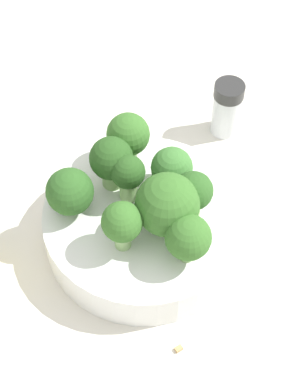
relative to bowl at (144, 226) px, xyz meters
name	(u,v)px	position (x,y,z in m)	size (l,w,h in m)	color
ground_plane	(144,237)	(0.00, 0.00, -0.02)	(3.00, 3.00, 0.00)	silver
bowl	(144,226)	(0.00, 0.00, 0.00)	(0.19, 0.19, 0.04)	white
broccoli_floret_0	(167,205)	(-0.02, 0.01, 0.06)	(0.06, 0.06, 0.07)	#7A9E5B
broccoli_floret_1	(193,193)	(-0.04, -0.01, 0.05)	(0.04, 0.04, 0.05)	#8EB770
broccoli_floret_2	(70,192)	(0.07, 0.01, 0.05)	(0.04, 0.04, 0.05)	#7A9E5B
broccoli_floret_3	(122,224)	(0.01, 0.04, 0.05)	(0.04, 0.04, 0.05)	#8EB770
broccoli_floret_4	(172,169)	(-0.02, -0.04, 0.05)	(0.04, 0.04, 0.05)	#8EB770
broccoli_floret_5	(188,238)	(-0.05, 0.04, 0.05)	(0.04, 0.04, 0.05)	#84AD66
broccoli_floret_6	(128,136)	(0.03, -0.06, 0.06)	(0.04, 0.04, 0.06)	#8EB770
broccoli_floret_7	(128,175)	(0.02, -0.01, 0.05)	(0.03, 0.03, 0.05)	#84AD66
broccoli_floret_8	(111,161)	(0.04, -0.03, 0.06)	(0.04, 0.04, 0.06)	#84AD66
pepper_shaker	(227,108)	(-0.05, -0.16, 0.01)	(0.03, 0.03, 0.07)	silver
almond_crumb_1	(179,348)	(-0.06, 0.10, -0.02)	(0.01, 0.00, 0.01)	tan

